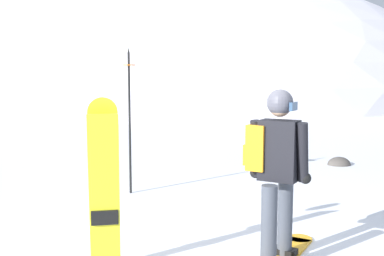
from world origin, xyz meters
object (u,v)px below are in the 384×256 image
at_px(spare_snowboard, 104,185).
at_px(rock_dark, 339,165).
at_px(piste_marker_near, 129,112).
at_px(snowboarder_main, 275,172).

distance_m(spare_snowboard, rock_dark, 6.43).
relative_size(spare_snowboard, rock_dark, 3.51).
bearing_deg(rock_dark, spare_snowboard, -136.87).
bearing_deg(spare_snowboard, rock_dark, 43.13).
xyz_separation_m(spare_snowboard, rock_dark, (4.65, 4.36, -0.84)).
relative_size(piste_marker_near, rock_dark, 4.76).
distance_m(snowboarder_main, piste_marker_near, 3.27).
relative_size(snowboarder_main, piste_marker_near, 0.77).
xyz_separation_m(spare_snowboard, piste_marker_near, (0.39, 2.90, 0.43)).
height_order(snowboarder_main, piste_marker_near, piste_marker_near).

